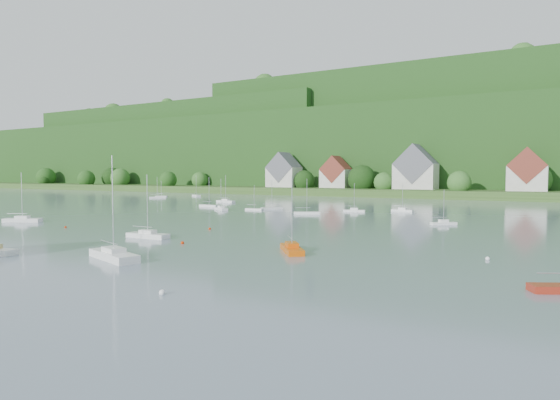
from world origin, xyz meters
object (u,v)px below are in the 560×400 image
object	(u,v)px
near_sailboat_3	(148,235)
near_sailboat_6	(22,220)
near_sailboat_5	(292,248)
near_sailboat_4	(114,255)

from	to	relation	value
near_sailboat_3	near_sailboat_6	size ratio (longest dim) A/B	0.96
near_sailboat_5	near_sailboat_4	bearing A→B (deg)	-84.01
near_sailboat_5	near_sailboat_6	xyz separation A→B (m)	(-61.43, 5.58, 0.02)
near_sailboat_5	near_sailboat_3	bearing A→B (deg)	-130.13
near_sailboat_3	near_sailboat_6	xyz separation A→B (m)	(-37.54, 4.85, 0.01)
near_sailboat_3	near_sailboat_5	world-z (taller)	near_sailboat_3
near_sailboat_6	near_sailboat_5	bearing A→B (deg)	-32.98
near_sailboat_4	near_sailboat_5	xyz separation A→B (m)	(14.19, 13.87, -0.07)
near_sailboat_3	near_sailboat_4	size ratio (longest dim) A/B	0.81
near_sailboat_3	near_sailboat_6	distance (m)	37.85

